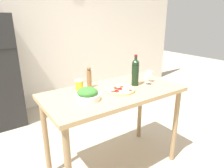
{
  "coord_description": "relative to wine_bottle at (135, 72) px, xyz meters",
  "views": [
    {
      "loc": [
        -1.09,
        -1.55,
        1.64
      ],
      "look_at": [
        0.0,
        0.04,
        0.99
      ],
      "focal_mm": 32.0,
      "sensor_mm": 36.0,
      "label": 1
    }
  ],
  "objects": [
    {
      "name": "salad_bowl",
      "position": [
        -0.62,
        -0.07,
        -0.1
      ],
      "size": [
        0.22,
        0.22,
        0.11
      ],
      "color": "white",
      "rests_on": "prep_counter"
    },
    {
      "name": "wall_back",
      "position": [
        -0.28,
        2.2,
        0.22
      ],
      "size": [
        6.4,
        0.08,
        2.6
      ],
      "color": "silver",
      "rests_on": "ground_plane"
    },
    {
      "name": "pepper_mill",
      "position": [
        -0.45,
        0.21,
        -0.04
      ],
      "size": [
        0.05,
        0.05,
        0.23
      ],
      "color": "olive",
      "rests_on": "prep_counter"
    },
    {
      "name": "homemade_pizza",
      "position": [
        -0.24,
        -0.05,
        -0.14
      ],
      "size": [
        0.3,
        0.3,
        0.03
      ],
      "color": "#DBC189",
      "rests_on": "prep_counter"
    },
    {
      "name": "prep_counter",
      "position": [
        -0.28,
        -0.01,
        -0.27
      ],
      "size": [
        1.42,
        0.72,
        0.93
      ],
      "color": "tan",
      "rests_on": "ground_plane"
    },
    {
      "name": "salt_canister",
      "position": [
        -0.56,
        0.22,
        -0.1
      ],
      "size": [
        0.08,
        0.08,
        0.1
      ],
      "color": "yellow",
      "rests_on": "prep_counter"
    },
    {
      "name": "wine_bottle",
      "position": [
        0.0,
        0.0,
        0.0
      ],
      "size": [
        0.08,
        0.08,
        0.34
      ],
      "color": "black",
      "rests_on": "prep_counter"
    },
    {
      "name": "wine_glass_far",
      "position": [
        0.21,
        -0.01,
        -0.06
      ],
      "size": [
        0.07,
        0.07,
        0.13
      ],
      "color": "silver",
      "rests_on": "prep_counter"
    },
    {
      "name": "ground_plane",
      "position": [
        -0.28,
        -0.01,
        -1.09
      ],
      "size": [
        14.0,
        14.0,
        0.0
      ],
      "primitive_type": "plane",
      "color": "#BCAD93"
    },
    {
      "name": "wine_glass_near",
      "position": [
        0.1,
        -0.07,
        -0.06
      ],
      "size": [
        0.07,
        0.07,
        0.13
      ],
      "color": "silver",
      "rests_on": "prep_counter"
    }
  ]
}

